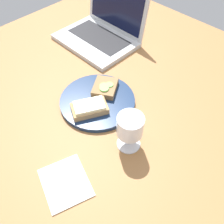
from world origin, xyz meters
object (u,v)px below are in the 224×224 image
at_px(plate, 97,101).
at_px(wine_glass, 130,127).
at_px(laptop, 101,31).
at_px(sandwich_with_cheese, 89,107).
at_px(napkin, 65,183).
at_px(sandwich_with_cucumber, 105,87).

relative_size(plate, wine_glass, 2.09).
relative_size(wine_glass, laptop, 0.37).
bearing_deg(plate, laptop, 134.14).
bearing_deg(wine_glass, laptop, 144.56).
bearing_deg(sandwich_with_cheese, laptop, 130.80).
xyz_separation_m(wine_glass, napkin, (-0.04, -0.21, -0.08)).
xyz_separation_m(wine_glass, laptop, (-0.46, 0.33, -0.04)).
relative_size(plate, napkin, 1.88).
relative_size(laptop, napkin, 2.40).
bearing_deg(plate, sandwich_with_cheese, -73.57).
xyz_separation_m(sandwich_with_cucumber, sandwich_with_cheese, (0.03, -0.10, 0.00)).
distance_m(plate, napkin, 0.30).
xyz_separation_m(sandwich_with_cucumber, laptop, (-0.25, 0.22, 0.01)).
bearing_deg(napkin, sandwich_with_cheese, 123.12).
distance_m(laptop, napkin, 0.68).
height_order(wine_glass, napkin, wine_glass).
relative_size(sandwich_with_cucumber, sandwich_with_cheese, 0.90).
xyz_separation_m(plate, sandwich_with_cucumber, (-0.01, 0.05, 0.02)).
xyz_separation_m(plate, laptop, (-0.27, 0.28, 0.03)).
bearing_deg(napkin, laptop, 127.98).
bearing_deg(napkin, plate, 120.18).
bearing_deg(sandwich_with_cheese, plate, 106.43).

